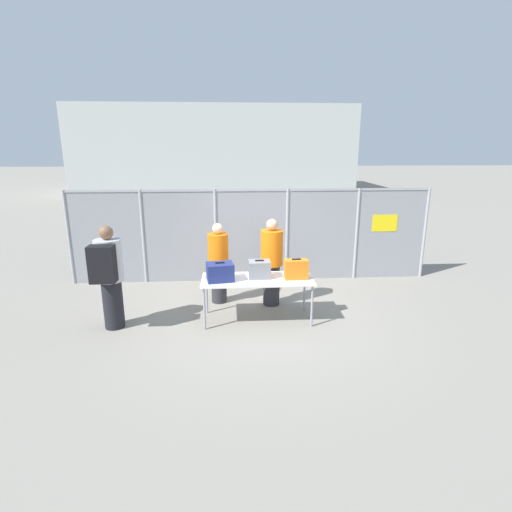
% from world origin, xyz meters
% --- Properties ---
extents(ground_plane, '(120.00, 120.00, 0.00)m').
position_xyz_m(ground_plane, '(0.00, 0.00, 0.00)').
color(ground_plane, gray).
extents(fence_section, '(8.37, 0.07, 2.16)m').
position_xyz_m(fence_section, '(0.02, 2.16, 1.13)').
color(fence_section, '#9EA0A5').
rests_on(fence_section, ground_plane).
extents(inspection_table, '(2.00, 0.84, 0.79)m').
position_xyz_m(inspection_table, '(-0.02, -0.13, 0.74)').
color(inspection_table, silver).
rests_on(inspection_table, ground_plane).
extents(suitcase_navy, '(0.51, 0.43, 0.34)m').
position_xyz_m(suitcase_navy, '(-0.68, -0.19, 0.95)').
color(suitcase_navy, navy).
rests_on(suitcase_navy, inspection_table).
extents(suitcase_grey, '(0.39, 0.31, 0.33)m').
position_xyz_m(suitcase_grey, '(0.02, -0.06, 0.95)').
color(suitcase_grey, slate).
rests_on(suitcase_grey, inspection_table).
extents(suitcase_orange, '(0.42, 0.22, 0.37)m').
position_xyz_m(suitcase_orange, '(0.67, -0.17, 0.97)').
color(suitcase_orange, orange).
rests_on(suitcase_orange, inspection_table).
extents(traveler_hooded, '(0.45, 0.70, 1.82)m').
position_xyz_m(traveler_hooded, '(-2.56, -0.35, 1.00)').
color(traveler_hooded, black).
rests_on(traveler_hooded, ground_plane).
extents(security_worker_near, '(0.43, 0.43, 1.75)m').
position_xyz_m(security_worker_near, '(0.31, 0.59, 0.90)').
color(security_worker_near, '#2D2D33').
rests_on(security_worker_near, ground_plane).
extents(security_worker_far, '(0.40, 0.40, 1.63)m').
position_xyz_m(security_worker_far, '(-0.74, 0.80, 0.84)').
color(security_worker_far, '#2D2D33').
rests_on(security_worker_far, ground_plane).
extents(utility_trailer, '(3.46, 2.21, 0.65)m').
position_xyz_m(utility_trailer, '(1.94, 4.21, 0.38)').
color(utility_trailer, silver).
rests_on(utility_trailer, ground_plane).
extents(distant_hangar, '(17.46, 9.76, 5.54)m').
position_xyz_m(distant_hangar, '(-1.41, 22.45, 2.77)').
color(distant_hangar, '#B2B7B2').
rests_on(distant_hangar, ground_plane).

